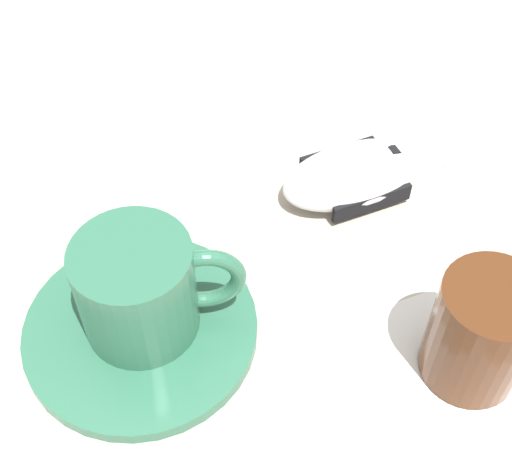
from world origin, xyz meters
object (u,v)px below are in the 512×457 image
(computer_mouse, at_px, (355,174))
(drinking_glass, at_px, (481,332))
(coffee_cup, at_px, (141,288))
(saucer, at_px, (141,329))

(computer_mouse, relative_size, drinking_glass, 1.70)
(coffee_cup, bearing_deg, drinking_glass, -100.37)
(saucer, relative_size, drinking_glass, 1.97)
(saucer, distance_m, drinking_glass, 0.22)
(saucer, bearing_deg, drinking_glass, -99.15)
(coffee_cup, relative_size, computer_mouse, 0.80)
(computer_mouse, distance_m, drinking_glass, 0.17)
(coffee_cup, bearing_deg, saucer, 128.13)
(saucer, bearing_deg, coffee_cup, -51.87)
(computer_mouse, bearing_deg, coffee_cup, 129.03)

